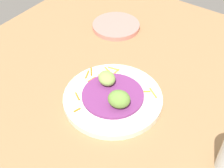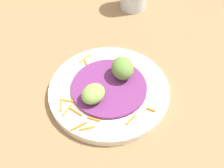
# 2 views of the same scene
# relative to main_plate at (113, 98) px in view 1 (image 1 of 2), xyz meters

# --- Properties ---
(table_surface) EXTENTS (1.10, 1.10, 0.02)m
(table_surface) POSITION_rel_main_plate_xyz_m (-0.03, -0.03, -0.02)
(table_surface) COLOR #936D47
(table_surface) RESTS_ON ground
(main_plate) EXTENTS (0.25, 0.25, 0.02)m
(main_plate) POSITION_rel_main_plate_xyz_m (0.00, 0.00, 0.00)
(main_plate) COLOR silver
(main_plate) RESTS_ON table_surface
(cabbage_bed) EXTENTS (0.16, 0.16, 0.01)m
(cabbage_bed) POSITION_rel_main_plate_xyz_m (0.00, 0.00, 0.01)
(cabbage_bed) COLOR #702D6B
(cabbage_bed) RESTS_ON main_plate
(carrot_garnish) EXTENTS (0.21, 0.19, 0.00)m
(carrot_garnish) POSITION_rel_main_plate_xyz_m (0.04, -0.04, 0.01)
(carrot_garnish) COLOR orange
(carrot_garnish) RESTS_ON main_plate
(guac_scoop_left) EXTENTS (0.07, 0.06, 0.03)m
(guac_scoop_left) POSITION_rel_main_plate_xyz_m (0.04, -0.02, 0.03)
(guac_scoop_left) COLOR #84A851
(guac_scoop_left) RESTS_ON cabbage_bed
(guac_scoop_center) EXTENTS (0.07, 0.06, 0.04)m
(guac_scoop_center) POSITION_rel_main_plate_xyz_m (-0.04, 0.02, 0.04)
(guac_scoop_center) COLOR olive
(guac_scoop_center) RESTS_ON cabbage_bed
(side_plate_small) EXTENTS (0.16, 0.16, 0.01)m
(side_plate_small) POSITION_rel_main_plate_xyz_m (0.19, -0.28, -0.00)
(side_plate_small) COLOR tan
(side_plate_small) RESTS_ON table_surface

